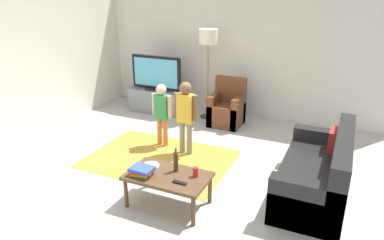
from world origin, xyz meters
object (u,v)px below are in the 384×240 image
couch (321,175)px  bottle (176,162)px  coffee_table (168,178)px  plate (151,166)px  tv_remote (180,183)px  soda_can (195,172)px  floor_lamp (208,41)px  child_center (186,111)px  book_stack (142,171)px  armchair (227,109)px  tv (156,73)px  tv_stand (158,101)px  child_near_tv (162,109)px

couch → bottle: bearing=-151.3°
coffee_table → plate: bearing=161.5°
couch → plate: (-1.97, -0.91, 0.14)m
tv_remote → soda_can: size_ratio=1.42×
floor_lamp → child_center: bearing=-79.2°
book_stack → armchair: bearing=89.6°
floor_lamp → soda_can: 3.37m
bottle → coffee_table: bearing=-112.6°
child_center → book_stack: 1.55m
tv → bottle: bearing=-56.3°
child_center → book_stack: bearing=-84.5°
tv → coffee_table: (1.83, -2.93, -0.48)m
tv_stand → child_center: child_center is taller
child_near_tv → soda_can: child_near_tv is taller
tv → child_near_tv: 1.70m
tv → plate: size_ratio=5.00×
floor_lamp → tv_remote: 3.55m
floor_lamp → bottle: 3.25m
book_stack → tv_remote: size_ratio=1.66×
child_near_tv → coffee_table: child_near_tv is taller
coffee_table → bottle: size_ratio=3.23×
coffee_table → tv: bearing=121.9°
floor_lamp → couch: bearing=-41.0°
tv_remote → coffee_table: bearing=152.7°
plate → bottle: bearing=3.3°
child_near_tv → coffee_table: bearing=-58.8°
tv → tv_remote: size_ratio=6.47×
child_near_tv → floor_lamp: bearing=84.1°
child_near_tv → book_stack: size_ratio=3.79×
tv → coffee_table: size_ratio=1.10×
tv_remote → tv: bearing=125.2°
armchair → coffee_table: size_ratio=0.90×
tv_stand → soda_can: size_ratio=10.00×
book_stack → bottle: bottle is taller
couch → child_center: bearing=169.3°
tv → floor_lamp: size_ratio=0.62×
child_center → tv_remote: size_ratio=6.99×
tv_stand → plate: 3.24m
tv → child_center: 2.08m
floor_lamp → tv: bearing=-170.9°
armchair → bottle: (0.31, -2.80, 0.25)m
bottle → floor_lamp: bearing=105.0°
tv → child_near_tv: (0.91, -1.42, -0.21)m
tv → tv_stand: bearing=90.0°
book_stack → coffee_table: bearing=24.4°
couch → child_near_tv: (-2.59, 0.51, 0.35)m
coffee_table → tv_remote: size_ratio=5.88×
bottle → plate: size_ratio=1.41×
tv_stand → coffee_table: (1.83, -2.96, 0.13)m
armchair → child_center: bearing=-96.4°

